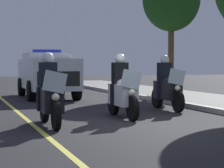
{
  "coord_description": "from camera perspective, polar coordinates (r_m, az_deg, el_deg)",
  "views": [
    {
      "loc": [
        9.46,
        -3.87,
        1.45
      ],
      "look_at": [
        -1.58,
        0.0,
        0.9
      ],
      "focal_mm": 69.87,
      "sensor_mm": 36.0,
      "label": 1
    }
  ],
  "objects": [
    {
      "name": "cyclist_background",
      "position": [
        24.22,
        -5.19,
        1.24
      ],
      "size": [
        1.76,
        0.32,
        1.69
      ],
      "color": "black",
      "rests_on": "ground"
    },
    {
      "name": "police_suv",
      "position": [
        18.76,
        -8.48,
        1.49
      ],
      "size": [
        4.94,
        2.14,
        2.05
      ],
      "color": "silver",
      "rests_on": "ground"
    },
    {
      "name": "police_motorcycle_trailing",
      "position": [
        13.72,
        7.21,
        -0.47
      ],
      "size": [
        2.14,
        0.56,
        1.72
      ],
      "color": "black",
      "rests_on": "ground"
    },
    {
      "name": "ground_plane",
      "position": [
        10.32,
        2.92,
        -5.39
      ],
      "size": [
        80.0,
        80.0,
        0.0
      ],
      "primitive_type": "plane",
      "color": "black"
    },
    {
      "name": "police_motorcycle_lead_right",
      "position": [
        11.63,
        1.36,
        -1.01
      ],
      "size": [
        2.14,
        0.56,
        1.72
      ],
      "color": "black",
      "rests_on": "ground"
    },
    {
      "name": "lane_stripe_center",
      "position": [
        9.7,
        -9.53,
        -5.91
      ],
      "size": [
        48.0,
        0.12,
        0.01
      ],
      "primitive_type": "cube",
      "color": "#E0D14C",
      "rests_on": "ground"
    },
    {
      "name": "police_motorcycle_lead_left",
      "position": [
        10.24,
        -8.18,
        -1.54
      ],
      "size": [
        2.14,
        0.56,
        1.72
      ],
      "color": "black",
      "rests_on": "ground"
    }
  ]
}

